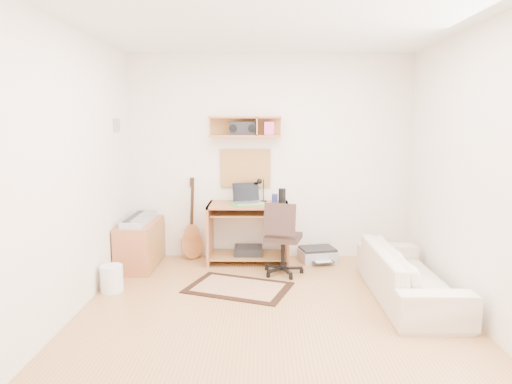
{
  "coord_description": "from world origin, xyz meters",
  "views": [
    {
      "loc": [
        -0.07,
        -3.83,
        1.74
      ],
      "look_at": [
        -0.15,
        1.05,
        1.0
      ],
      "focal_mm": 31.82,
      "sensor_mm": 36.0,
      "label": 1
    }
  ],
  "objects_px": {
    "task_chair": "(283,237)",
    "cabinet": "(140,244)",
    "desk": "(248,233)",
    "printer": "(317,254)",
    "sofa": "(409,266)"
  },
  "relations": [
    {
      "from": "task_chair",
      "to": "cabinet",
      "type": "distance_m",
      "value": 1.77
    },
    {
      "from": "cabinet",
      "to": "task_chair",
      "type": "bearing_deg",
      "value": -8.94
    },
    {
      "from": "desk",
      "to": "task_chair",
      "type": "xyz_separation_m",
      "value": [
        0.42,
        -0.45,
        0.06
      ]
    },
    {
      "from": "desk",
      "to": "printer",
      "type": "relative_size",
      "value": 2.29
    },
    {
      "from": "printer",
      "to": "task_chair",
      "type": "bearing_deg",
      "value": -145.72
    },
    {
      "from": "cabinet",
      "to": "printer",
      "type": "distance_m",
      "value": 2.22
    },
    {
      "from": "desk",
      "to": "sofa",
      "type": "xyz_separation_m",
      "value": [
        1.64,
        -1.18,
        -0.04
      ]
    },
    {
      "from": "task_chair",
      "to": "printer",
      "type": "xyz_separation_m",
      "value": [
        0.46,
        0.5,
        -0.35
      ]
    },
    {
      "from": "cabinet",
      "to": "printer",
      "type": "height_order",
      "value": "cabinet"
    },
    {
      "from": "task_chair",
      "to": "sofa",
      "type": "distance_m",
      "value": 1.43
    },
    {
      "from": "cabinet",
      "to": "printer",
      "type": "xyz_separation_m",
      "value": [
        2.2,
        0.23,
        -0.19
      ]
    },
    {
      "from": "desk",
      "to": "sofa",
      "type": "distance_m",
      "value": 2.02
    },
    {
      "from": "task_chair",
      "to": "printer",
      "type": "bearing_deg",
      "value": 61.82
    },
    {
      "from": "cabinet",
      "to": "sofa",
      "type": "height_order",
      "value": "sofa"
    },
    {
      "from": "task_chair",
      "to": "printer",
      "type": "distance_m",
      "value": 0.77
    }
  ]
}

